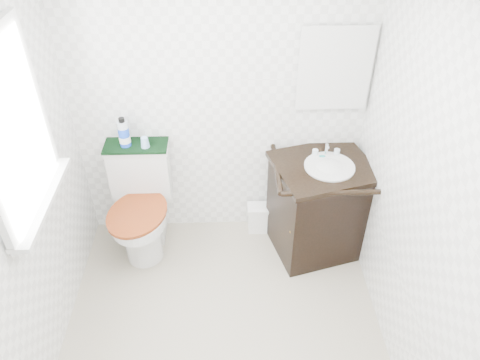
{
  "coord_description": "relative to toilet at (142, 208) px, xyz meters",
  "views": [
    {
      "loc": [
        0.05,
        -1.86,
        2.83
      ],
      "look_at": [
        0.14,
        0.75,
        0.81
      ],
      "focal_mm": 35.0,
      "sensor_mm": 36.0,
      "label": 1
    }
  ],
  "objects": [
    {
      "name": "wall_right",
      "position": [
        1.73,
        -0.96,
        0.81
      ],
      "size": [
        0.0,
        2.4,
        2.4
      ],
      "primitive_type": "plane",
      "rotation": [
        1.57,
        0.0,
        -1.57
      ],
      "color": "white",
      "rests_on": "ground"
    },
    {
      "name": "trash_bin",
      "position": [
        0.93,
        0.14,
        -0.25
      ],
      "size": [
        0.18,
        0.15,
        0.26
      ],
      "color": "white",
      "rests_on": "floor"
    },
    {
      "name": "floor",
      "position": [
        0.63,
        -0.96,
        -0.39
      ],
      "size": [
        2.4,
        2.4,
        0.0
      ],
      "primitive_type": "plane",
      "color": "#A79986",
      "rests_on": "ground"
    },
    {
      "name": "mirror",
      "position": [
        1.45,
        0.21,
        1.06
      ],
      "size": [
        0.5,
        0.02,
        0.6
      ],
      "primitive_type": "cube",
      "color": "silver",
      "rests_on": "wall_back"
    },
    {
      "name": "cup",
      "position": [
        0.08,
        0.09,
        0.56
      ],
      "size": [
        0.06,
        0.06,
        0.08
      ],
      "primitive_type": "cone",
      "color": "#97C3F7",
      "rests_on": "towel"
    },
    {
      "name": "soap_bar",
      "position": [
        1.4,
        0.04,
        0.44
      ],
      "size": [
        0.06,
        0.04,
        0.02
      ],
      "primitive_type": "ellipsoid",
      "color": "#187673",
      "rests_on": "vanity"
    },
    {
      "name": "towel",
      "position": [
        0.0,
        0.13,
        0.51
      ],
      "size": [
        0.47,
        0.22,
        0.02
      ],
      "primitive_type": "cube",
      "color": "black",
      "rests_on": "toilet"
    },
    {
      "name": "window",
      "position": [
        -0.44,
        -0.71,
        1.16
      ],
      "size": [
        0.02,
        0.7,
        0.9
      ],
      "primitive_type": "cube",
      "color": "white",
      "rests_on": "wall_left"
    },
    {
      "name": "vanity",
      "position": [
        1.4,
        -0.06,
        0.05
      ],
      "size": [
        0.84,
        0.77,
        0.92
      ],
      "color": "black",
      "rests_on": "floor"
    },
    {
      "name": "mouthwash_bottle",
      "position": [
        -0.07,
        0.12,
        0.63
      ],
      "size": [
        0.08,
        0.08,
        0.23
      ],
      "color": "blue",
      "rests_on": "towel"
    },
    {
      "name": "wall_back",
      "position": [
        0.63,
        0.24,
        0.81
      ],
      "size": [
        2.4,
        0.0,
        2.4
      ],
      "primitive_type": "plane",
      "rotation": [
        1.57,
        0.0,
        0.0
      ],
      "color": "white",
      "rests_on": "ground"
    },
    {
      "name": "wall_left",
      "position": [
        -0.47,
        -0.96,
        0.81
      ],
      "size": [
        0.0,
        2.4,
        2.4
      ],
      "primitive_type": "plane",
      "rotation": [
        1.57,
        0.0,
        1.57
      ],
      "color": "white",
      "rests_on": "ground"
    },
    {
      "name": "toilet",
      "position": [
        0.0,
        0.0,
        0.0
      ],
      "size": [
        0.54,
        0.7,
        0.89
      ],
      "color": "silver",
      "rests_on": "floor"
    }
  ]
}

